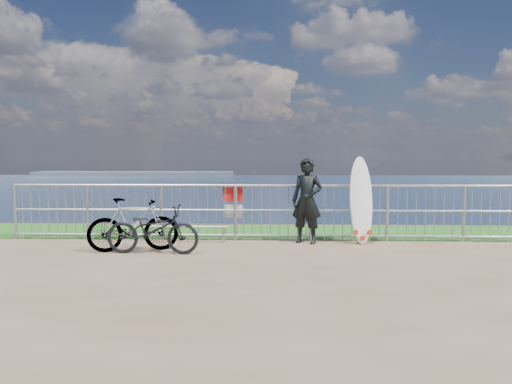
{
  "coord_description": "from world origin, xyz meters",
  "views": [
    {
      "loc": [
        0.29,
        -8.29,
        1.66
      ],
      "look_at": [
        -0.08,
        1.2,
        1.0
      ],
      "focal_mm": 35.0,
      "sensor_mm": 36.0,
      "label": 1
    }
  ],
  "objects_px": {
    "surfer": "(307,201)",
    "surfboard": "(361,203)",
    "bicycle_far": "(133,225)",
    "bicycle_near": "(153,229)"
  },
  "relations": [
    {
      "from": "surfboard",
      "to": "bicycle_far",
      "type": "bearing_deg",
      "value": -166.69
    },
    {
      "from": "surfboard",
      "to": "bicycle_far",
      "type": "xyz_separation_m",
      "value": [
        -4.16,
        -0.99,
        -0.3
      ]
    },
    {
      "from": "surfer",
      "to": "bicycle_far",
      "type": "xyz_separation_m",
      "value": [
        -3.12,
        -0.96,
        -0.35
      ]
    },
    {
      "from": "surfboard",
      "to": "bicycle_far",
      "type": "height_order",
      "value": "surfboard"
    },
    {
      "from": "surfboard",
      "to": "bicycle_near",
      "type": "distance_m",
      "value": 3.97
    },
    {
      "from": "surfer",
      "to": "surfboard",
      "type": "height_order",
      "value": "surfboard"
    },
    {
      "from": "surfer",
      "to": "bicycle_near",
      "type": "relative_size",
      "value": 1.02
    },
    {
      "from": "surfer",
      "to": "bicycle_near",
      "type": "xyz_separation_m",
      "value": [
        -2.73,
        -1.16,
        -0.4
      ]
    },
    {
      "from": "bicycle_far",
      "to": "surfer",
      "type": "bearing_deg",
      "value": -88.62
    },
    {
      "from": "bicycle_far",
      "to": "bicycle_near",
      "type": "bearing_deg",
      "value": -132.3
    }
  ]
}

